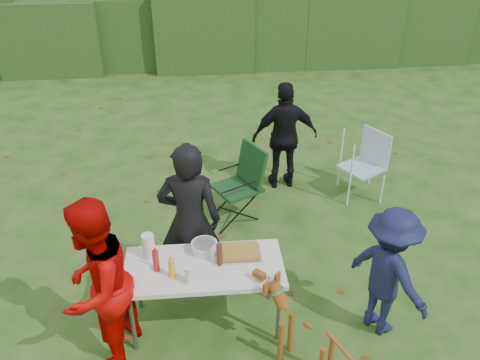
{
  "coord_description": "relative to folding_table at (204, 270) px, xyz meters",
  "views": [
    {
      "loc": [
        -0.22,
        -3.97,
        3.89
      ],
      "look_at": [
        0.21,
        0.82,
        1.0
      ],
      "focal_mm": 38.0,
      "sensor_mm": 36.0,
      "label": 1
    }
  ],
  "objects": [
    {
      "name": "ground",
      "position": [
        0.23,
        0.28,
        -0.69
      ],
      "size": [
        80.0,
        80.0,
        0.0
      ],
      "primitive_type": "plane",
      "color": "#1E4211"
    },
    {
      "name": "hedge_row",
      "position": [
        0.23,
        8.28,
        0.16
      ],
      "size": [
        22.0,
        1.4,
        1.7
      ],
      "primitive_type": "cube",
      "color": "#23471C",
      "rests_on": "ground"
    },
    {
      "name": "folding_table",
      "position": [
        0.0,
        0.0,
        0.0
      ],
      "size": [
        1.5,
        0.7,
        0.74
      ],
      "color": "silver",
      "rests_on": "ground"
    },
    {
      "name": "person_cook",
      "position": [
        -0.12,
        0.54,
        0.19
      ],
      "size": [
        0.69,
        0.5,
        1.76
      ],
      "primitive_type": "imported",
      "rotation": [
        0.0,
        0.0,
        3.02
      ],
      "color": "black",
      "rests_on": "ground"
    },
    {
      "name": "person_red_jacket",
      "position": [
        -0.94,
        -0.32,
        0.16
      ],
      "size": [
        0.89,
        1.0,
        1.7
      ],
      "primitive_type": "imported",
      "rotation": [
        0.0,
        0.0,
        -1.92
      ],
      "color": "#C30503",
      "rests_on": "ground"
    },
    {
      "name": "person_black_puffy",
      "position": [
        1.2,
        2.58,
        0.1
      ],
      "size": [
        0.94,
        0.43,
        1.57
      ],
      "primitive_type": "imported",
      "rotation": [
        0.0,
        0.0,
        3.2
      ],
      "color": "black",
      "rests_on": "ground"
    },
    {
      "name": "child",
      "position": [
        1.73,
        -0.19,
        0.0
      ],
      "size": [
        0.9,
        1.03,
        1.38
      ],
      "primitive_type": "imported",
      "rotation": [
        0.0,
        0.0,
        2.11
      ],
      "color": "#161A40",
      "rests_on": "ground"
    },
    {
      "name": "dog",
      "position": [
        0.87,
        -0.64,
        -0.27
      ],
      "size": [
        0.86,
        0.87,
        0.83
      ],
      "primitive_type": null,
      "rotation": [
        0.0,
        0.0,
        2.34
      ],
      "color": "brown",
      "rests_on": "ground"
    },
    {
      "name": "camping_chair",
      "position": [
        0.47,
        1.85,
        -0.2
      ],
      "size": [
        0.83,
        0.83,
        0.98
      ],
      "primitive_type": null,
      "rotation": [
        0.0,
        0.0,
        3.63
      ],
      "color": "#153F1A",
      "rests_on": "ground"
    },
    {
      "name": "lawn_chair",
      "position": [
        2.23,
        2.24,
        -0.22
      ],
      "size": [
        0.76,
        0.76,
        0.93
      ],
      "primitive_type": null,
      "rotation": [
        0.0,
        0.0,
        3.68
      ],
      "color": "teal",
      "rests_on": "ground"
    },
    {
      "name": "food_tray",
      "position": [
        0.33,
        0.14,
        0.06
      ],
      "size": [
        0.45,
        0.3,
        0.02
      ],
      "primitive_type": "cube",
      "color": "#B7B7BA",
      "rests_on": "folding_table"
    },
    {
      "name": "focaccia_bread",
      "position": [
        0.33,
        0.14,
        0.09
      ],
      "size": [
        0.4,
        0.26,
        0.04
      ],
      "primitive_type": "cube",
      "color": "olive",
      "rests_on": "food_tray"
    },
    {
      "name": "mustard_bottle",
      "position": [
        -0.29,
        -0.13,
        0.15
      ],
      "size": [
        0.06,
        0.06,
        0.2
      ],
      "primitive_type": "cylinder",
      "color": "yellow",
      "rests_on": "folding_table"
    },
    {
      "name": "ketchup_bottle",
      "position": [
        -0.44,
        -0.02,
        0.16
      ],
      "size": [
        0.06,
        0.06,
        0.22
      ],
      "primitive_type": "cylinder",
      "color": "#A8211E",
      "rests_on": "folding_table"
    },
    {
      "name": "beer_bottle",
      "position": [
        0.15,
        0.01,
        0.17
      ],
      "size": [
        0.06,
        0.06,
        0.24
      ],
      "primitive_type": "cylinder",
      "color": "#47230F",
      "rests_on": "folding_table"
    },
    {
      "name": "paper_towel_roll",
      "position": [
        -0.52,
        0.18,
        0.18
      ],
      "size": [
        0.12,
        0.12,
        0.26
      ],
      "primitive_type": "cylinder",
      "color": "white",
      "rests_on": "folding_table"
    },
    {
      "name": "cup_stack",
      "position": [
        -0.13,
        -0.22,
        0.14
      ],
      "size": [
        0.08,
        0.08,
        0.18
      ],
      "primitive_type": "cylinder",
      "color": "white",
      "rests_on": "folding_table"
    },
    {
      "name": "pasta_bowl",
      "position": [
        0.01,
        0.22,
        0.1
      ],
      "size": [
        0.26,
        0.26,
        0.1
      ],
      "primitive_type": "cylinder",
      "color": "silver",
      "rests_on": "folding_table"
    },
    {
      "name": "plate_stack",
      "position": [
        -0.61,
        -0.06,
        0.08
      ],
      "size": [
        0.24,
        0.24,
        0.05
      ],
      "primitive_type": "cylinder",
      "color": "white",
      "rests_on": "folding_table"
    }
  ]
}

